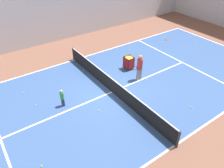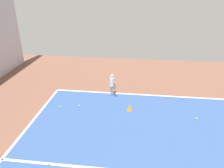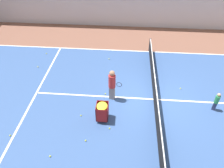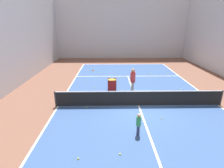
{
  "view_description": "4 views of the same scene",
  "coord_description": "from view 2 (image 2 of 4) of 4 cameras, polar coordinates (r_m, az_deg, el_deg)",
  "views": [
    {
      "loc": [
        8.7,
        -6.11,
        7.97
      ],
      "look_at": [
        0.0,
        0.0,
        0.59
      ],
      "focal_mm": 35.0,
      "sensor_mm": 36.0,
      "label": 1
    },
    {
      "loc": [
        0.69,
        -1.41,
        5.22
      ],
      "look_at": [
        1.94,
        -11.42,
        0.65
      ],
      "focal_mm": 35.0,
      "sensor_mm": 36.0,
      "label": 2
    },
    {
      "loc": [
        -8.7,
        1.51,
        7.97
      ],
      "look_at": [
        -0.11,
        2.22,
        0.99
      ],
      "focal_mm": 35.0,
      "sensor_mm": 36.0,
      "label": 3
    },
    {
      "loc": [
        -1.83,
        -9.73,
        4.83
      ],
      "look_at": [
        -1.6,
        2.56,
        0.55
      ],
      "focal_mm": 28.0,
      "sensor_mm": 36.0,
      "label": 4
    }
  ],
  "objects": [
    {
      "name": "training_cone_0",
      "position": [
        10.04,
        4.63,
        -6.12
      ],
      "size": [
        0.27,
        0.27,
        0.27
      ],
      "primitive_type": "cone",
      "color": "orange",
      "rests_on": "ground"
    },
    {
      "name": "player_near_baseline",
      "position": [
        11.06,
        0.03,
        0.1
      ],
      "size": [
        0.37,
        0.55,
        1.18
      ],
      "rotation": [
        0.0,
        0.0,
        1.95
      ],
      "color": "gray",
      "rests_on": "ground"
    },
    {
      "name": "tennis_ball_0",
      "position": [
        10.57,
        -13.5,
        -5.74
      ],
      "size": [
        0.07,
        0.07,
        0.07
      ],
      "primitive_type": "sphere",
      "color": "yellow",
      "rests_on": "ground"
    },
    {
      "name": "tennis_ball_26",
      "position": [
        7.65,
        -16.14,
        -19.43
      ],
      "size": [
        0.07,
        0.07,
        0.07
      ],
      "primitive_type": "sphere",
      "color": "yellow",
      "rests_on": "ground"
    },
    {
      "name": "tennis_ball_20",
      "position": [
        10.47,
        -8.52,
        -5.59
      ],
      "size": [
        0.07,
        0.07,
        0.07
      ],
      "primitive_type": "sphere",
      "color": "yellow",
      "rests_on": "ground"
    },
    {
      "name": "line_baseline_near",
      "position": [
        11.53,
        9.8,
        -2.89
      ],
      "size": [
        9.95,
        0.1,
        0.0
      ],
      "primitive_type": "cube",
      "color": "white",
      "rests_on": "ground"
    },
    {
      "name": "tennis_ball_21",
      "position": [
        10.1,
        21.25,
        -8.36
      ],
      "size": [
        0.07,
        0.07,
        0.07
      ],
      "primitive_type": "sphere",
      "color": "yellow",
      "rests_on": "ground"
    }
  ]
}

